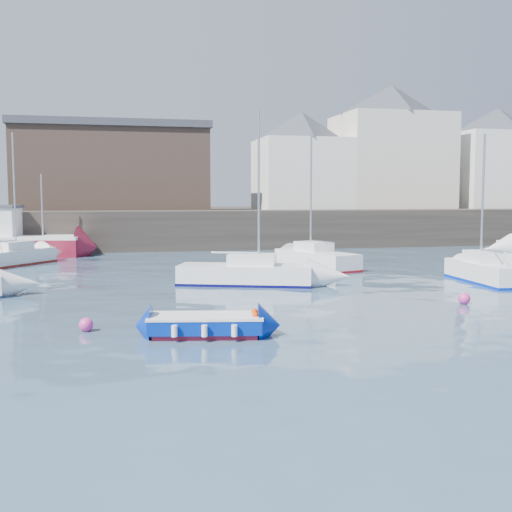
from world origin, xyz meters
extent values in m
plane|color=#2D4760|center=(0.00, 0.00, 0.00)|extent=(220.00, 220.00, 0.00)
cube|color=#28231E|center=(0.00, 35.00, 1.50)|extent=(90.00, 5.00, 3.00)
cube|color=#28231E|center=(0.00, 53.00, 1.40)|extent=(90.00, 32.00, 2.80)
cube|color=beige|center=(20.00, 42.00, 7.30)|extent=(10.00, 8.00, 9.00)
pyramid|color=#3A3D44|center=(20.00, 42.00, 13.20)|extent=(13.36, 13.36, 2.80)
cube|color=white|center=(31.00, 41.50, 6.55)|extent=(9.00, 7.00, 7.50)
pyramid|color=#3A3D44|center=(31.00, 41.50, 11.53)|extent=(11.88, 11.88, 2.45)
cube|color=white|center=(11.00, 41.50, 6.05)|extent=(8.00, 7.00, 6.50)
pyramid|color=#3A3D44|center=(11.00, 41.50, 10.53)|extent=(11.14, 11.14, 2.45)
cube|color=#3D2D26|center=(-6.00, 43.00, 6.30)|extent=(16.00, 10.00, 7.00)
cube|color=#3A3D44|center=(-6.00, 43.00, 10.10)|extent=(16.40, 10.40, 0.60)
cube|color=maroon|center=(-3.54, 3.11, 0.08)|extent=(3.20, 1.78, 0.15)
cube|color=#012399|center=(-3.54, 3.11, 0.36)|extent=(3.49, 2.00, 0.41)
cube|color=white|center=(-3.54, 3.11, 0.60)|extent=(3.56, 2.04, 0.08)
cube|color=white|center=(-3.54, 3.11, 0.42)|extent=(2.77, 1.46, 0.38)
cube|color=tan|center=(-3.54, 3.11, 0.52)|extent=(0.41, 1.01, 0.06)
cylinder|color=white|center=(-4.22, 4.06, 0.33)|extent=(0.17, 0.17, 0.33)
cylinder|color=white|center=(-4.52, 2.48, 0.33)|extent=(0.17, 0.17, 0.33)
cylinder|color=white|center=(-3.39, 3.90, 0.33)|extent=(0.17, 0.17, 0.33)
cylinder|color=white|center=(-3.69, 2.32, 0.33)|extent=(0.17, 0.17, 0.33)
cylinder|color=white|center=(-2.56, 3.74, 0.33)|extent=(0.17, 0.17, 0.33)
cylinder|color=white|center=(-2.86, 2.16, 0.33)|extent=(0.17, 0.17, 0.33)
cube|color=maroon|center=(-12.40, 31.50, 0.59)|extent=(9.02, 4.85, 1.18)
cube|color=white|center=(-12.40, 31.50, 1.28)|extent=(9.02, 4.85, 0.21)
cube|color=white|center=(-13.65, 31.76, 2.35)|extent=(2.73, 2.57, 1.92)
cube|color=#3A3D44|center=(-13.65, 31.76, 3.42)|extent=(2.98, 2.82, 0.21)
cylinder|color=silver|center=(-10.83, 31.18, 3.53)|extent=(0.11, 0.11, 4.27)
cube|color=white|center=(-0.11, 13.72, 0.47)|extent=(6.51, 3.99, 0.93)
cube|color=#080743|center=(-0.11, 13.72, 0.06)|extent=(6.58, 4.03, 0.12)
cube|color=white|center=(0.18, 13.61, 1.19)|extent=(2.55, 2.14, 0.52)
cylinder|color=silver|center=(0.47, 13.50, 4.50)|extent=(0.10, 0.10, 7.14)
cube|color=white|center=(11.28, 11.90, 0.48)|extent=(2.05, 5.44, 0.96)
cube|color=#0023AE|center=(11.28, 11.90, 0.06)|extent=(2.07, 5.49, 0.13)
cube|color=white|center=(11.30, 12.17, 1.23)|extent=(1.40, 1.95, 0.53)
cylinder|color=silver|center=(11.31, 12.44, 4.03)|extent=(0.11, 0.11, 6.14)
cube|color=white|center=(5.30, 19.62, 0.48)|extent=(3.68, 6.18, 0.96)
cube|color=maroon|center=(5.30, 19.62, 0.06)|extent=(3.71, 6.25, 0.13)
cube|color=white|center=(5.21, 19.90, 1.23)|extent=(2.00, 2.41, 0.54)
cylinder|color=silver|center=(5.11, 20.18, 4.35)|extent=(0.11, 0.11, 6.77)
cube|color=white|center=(-12.19, 25.09, 0.46)|extent=(5.14, 6.08, 0.91)
cube|color=maroon|center=(-12.19, 25.09, 0.06)|extent=(5.19, 6.14, 0.12)
cube|color=white|center=(-12.01, 25.34, 1.17)|extent=(2.43, 2.58, 0.51)
cylinder|color=silver|center=(-11.83, 25.58, 4.41)|extent=(0.10, 0.10, 7.00)
sphere|color=#DA318C|center=(-7.01, 4.61, 0.00)|extent=(0.44, 0.44, 0.44)
sphere|color=#DA318C|center=(6.97, 6.57, 0.00)|extent=(0.45, 0.45, 0.45)
sphere|color=#DA318C|center=(-0.16, 15.05, 0.00)|extent=(0.42, 0.42, 0.42)
camera|label=1|loc=(-6.21, -15.37, 4.11)|focal=45.00mm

